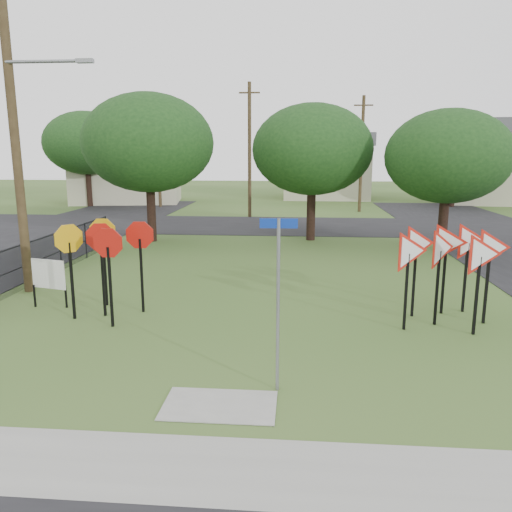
{
  "coord_description": "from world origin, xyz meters",
  "views": [
    {
      "loc": [
        1.32,
        -10.41,
        4.39
      ],
      "look_at": [
        0.19,
        3.0,
        1.6
      ],
      "focal_mm": 35.0,
      "sensor_mm": 36.0,
      "label": 1
    }
  ],
  "objects_px": {
    "stop_sign_cluster": "(105,247)",
    "street_name_sign": "(278,295)",
    "info_board": "(48,276)",
    "yield_sign_cluster": "(450,252)"
  },
  "relations": [
    {
      "from": "stop_sign_cluster",
      "to": "street_name_sign",
      "type": "bearing_deg",
      "value": -39.92
    },
    {
      "from": "street_name_sign",
      "to": "info_board",
      "type": "bearing_deg",
      "value": 145.8
    },
    {
      "from": "street_name_sign",
      "to": "yield_sign_cluster",
      "type": "xyz_separation_m",
      "value": [
        4.26,
        4.26,
        0.04
      ]
    },
    {
      "from": "stop_sign_cluster",
      "to": "info_board",
      "type": "bearing_deg",
      "value": 163.81
    },
    {
      "from": "street_name_sign",
      "to": "stop_sign_cluster",
      "type": "distance_m",
      "value": 6.27
    },
    {
      "from": "street_name_sign",
      "to": "stop_sign_cluster",
      "type": "bearing_deg",
      "value": 140.08
    },
    {
      "from": "stop_sign_cluster",
      "to": "info_board",
      "type": "height_order",
      "value": "stop_sign_cluster"
    },
    {
      "from": "street_name_sign",
      "to": "yield_sign_cluster",
      "type": "relative_size",
      "value": 1.0
    },
    {
      "from": "street_name_sign",
      "to": "info_board",
      "type": "height_order",
      "value": "street_name_sign"
    },
    {
      "from": "stop_sign_cluster",
      "to": "info_board",
      "type": "xyz_separation_m",
      "value": [
        -1.94,
        0.56,
        -0.97
      ]
    }
  ]
}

